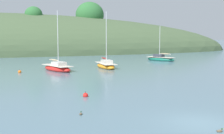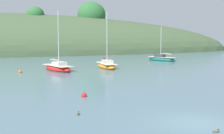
{
  "view_description": "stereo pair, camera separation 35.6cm",
  "coord_description": "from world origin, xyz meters",
  "px_view_note": "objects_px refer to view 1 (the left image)",
  "views": [
    {
      "loc": [
        -9.44,
        -15.77,
        5.26
      ],
      "look_at": [
        0.0,
        20.0,
        1.2
      ],
      "focal_mm": 49.47,
      "sensor_mm": 36.0,
      "label": 1
    },
    {
      "loc": [
        -9.09,
        -15.85,
        5.26
      ],
      "look_at": [
        0.0,
        20.0,
        1.2
      ],
      "focal_mm": 49.47,
      "sensor_mm": 36.0,
      "label": 2
    }
  ],
  "objects_px": {
    "sailboat_yellow_far": "(161,59)",
    "mooring_buoy_inner": "(86,95)",
    "duck_lead": "(220,131)",
    "sailboat_cream_ketch": "(106,65)",
    "sailboat_navy_dinghy": "(57,68)",
    "duck_trailing": "(81,114)",
    "mooring_buoy_channel": "(20,72)"
  },
  "relations": [
    {
      "from": "sailboat_cream_ketch",
      "to": "sailboat_yellow_far",
      "type": "distance_m",
      "value": 16.16
    },
    {
      "from": "sailboat_navy_dinghy",
      "to": "duck_trailing",
      "type": "height_order",
      "value": "sailboat_navy_dinghy"
    },
    {
      "from": "duck_lead",
      "to": "duck_trailing",
      "type": "distance_m",
      "value": 8.56
    },
    {
      "from": "sailboat_navy_dinghy",
      "to": "duck_lead",
      "type": "xyz_separation_m",
      "value": [
        6.09,
        -29.77,
        -0.34
      ]
    },
    {
      "from": "sailboat_navy_dinghy",
      "to": "sailboat_yellow_far",
      "type": "height_order",
      "value": "sailboat_navy_dinghy"
    },
    {
      "from": "sailboat_yellow_far",
      "to": "mooring_buoy_channel",
      "type": "xyz_separation_m",
      "value": [
        -25.67,
        -12.1,
        -0.24
      ]
    },
    {
      "from": "duck_lead",
      "to": "sailboat_cream_ketch",
      "type": "bearing_deg",
      "value": 87.55
    },
    {
      "from": "sailboat_yellow_far",
      "to": "duck_lead",
      "type": "relative_size",
      "value": 15.97
    },
    {
      "from": "sailboat_yellow_far",
      "to": "mooring_buoy_inner",
      "type": "distance_m",
      "value": 35.87
    },
    {
      "from": "duck_trailing",
      "to": "mooring_buoy_inner",
      "type": "bearing_deg",
      "value": 77.0
    },
    {
      "from": "sailboat_cream_ketch",
      "to": "mooring_buoy_inner",
      "type": "relative_size",
      "value": 16.1
    },
    {
      "from": "sailboat_cream_ketch",
      "to": "mooring_buoy_channel",
      "type": "xyz_separation_m",
      "value": [
        -12.53,
        -2.69,
        -0.26
      ]
    },
    {
      "from": "duck_lead",
      "to": "sailboat_yellow_far",
      "type": "bearing_deg",
      "value": 70.46
    },
    {
      "from": "sailboat_yellow_far",
      "to": "mooring_buoy_channel",
      "type": "bearing_deg",
      "value": -154.76
    },
    {
      "from": "mooring_buoy_inner",
      "to": "duck_trailing",
      "type": "distance_m",
      "value": 5.68
    },
    {
      "from": "sailboat_navy_dinghy",
      "to": "duck_lead",
      "type": "height_order",
      "value": "sailboat_navy_dinghy"
    },
    {
      "from": "sailboat_yellow_far",
      "to": "mooring_buoy_inner",
      "type": "bearing_deg",
      "value": -123.6
    },
    {
      "from": "mooring_buoy_channel",
      "to": "duck_lead",
      "type": "bearing_deg",
      "value": -68.7
    },
    {
      "from": "mooring_buoy_channel",
      "to": "duck_trailing",
      "type": "xyz_separation_m",
      "value": [
        4.54,
        -23.3,
        -0.07
      ]
    },
    {
      "from": "sailboat_cream_ketch",
      "to": "mooring_buoy_inner",
      "type": "bearing_deg",
      "value": -108.16
    },
    {
      "from": "sailboat_navy_dinghy",
      "to": "duck_lead",
      "type": "relative_size",
      "value": 20.34
    },
    {
      "from": "sailboat_cream_ketch",
      "to": "sailboat_navy_dinghy",
      "type": "bearing_deg",
      "value": -167.72
    },
    {
      "from": "duck_trailing",
      "to": "sailboat_yellow_far",
      "type": "bearing_deg",
      "value": 59.18
    },
    {
      "from": "mooring_buoy_inner",
      "to": "duck_lead",
      "type": "relative_size",
      "value": 1.27
    },
    {
      "from": "sailboat_navy_dinghy",
      "to": "mooring_buoy_inner",
      "type": "bearing_deg",
      "value": -87.81
    },
    {
      "from": "sailboat_cream_ketch",
      "to": "duck_trailing",
      "type": "distance_m",
      "value": 27.19
    },
    {
      "from": "sailboat_navy_dinghy",
      "to": "duck_lead",
      "type": "bearing_deg",
      "value": -78.45
    },
    {
      "from": "sailboat_yellow_far",
      "to": "duck_lead",
      "type": "bearing_deg",
      "value": -109.54
    },
    {
      "from": "sailboat_navy_dinghy",
      "to": "mooring_buoy_inner",
      "type": "distance_m",
      "value": 18.86
    },
    {
      "from": "sailboat_cream_ketch",
      "to": "sailboat_yellow_far",
      "type": "relative_size",
      "value": 1.28
    },
    {
      "from": "sailboat_cream_ketch",
      "to": "duck_lead",
      "type": "relative_size",
      "value": 20.52
    },
    {
      "from": "mooring_buoy_inner",
      "to": "sailboat_cream_ketch",
      "type": "bearing_deg",
      "value": 71.84
    }
  ]
}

